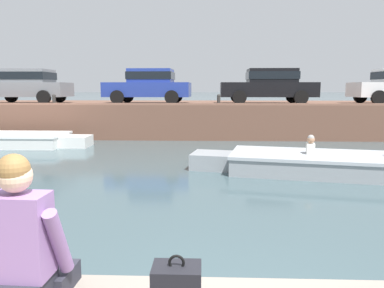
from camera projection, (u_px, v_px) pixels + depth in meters
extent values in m
plane|color=#3D5156|center=(216.00, 177.00, 9.07)|extent=(400.00, 400.00, 0.00)
cube|color=brown|center=(211.00, 118.00, 18.21)|extent=(60.00, 6.00, 1.46)
cube|color=brown|center=(212.00, 104.00, 15.25)|extent=(60.00, 0.24, 0.08)
cube|color=white|center=(76.00, 141.00, 13.83)|extent=(1.00, 1.00, 0.40)
cube|color=#93999E|center=(345.00, 166.00, 9.34)|extent=(5.82, 2.93, 0.42)
cube|color=#93999E|center=(213.00, 160.00, 10.12)|extent=(1.29, 1.23, 0.42)
cube|color=#B1B7BD|center=(345.00, 157.00, 9.30)|extent=(5.89, 3.00, 0.08)
cube|color=brown|center=(363.00, 161.00, 9.22)|extent=(0.57, 1.69, 0.06)
cube|color=silver|center=(310.00, 152.00, 9.49)|extent=(0.26, 0.35, 0.44)
sphere|color=#A37556|center=(311.00, 140.00, 9.44)|extent=(0.19, 0.19, 0.19)
sphere|color=gray|center=(311.00, 138.00, 9.43)|extent=(0.17, 0.17, 0.17)
cube|color=slate|center=(26.00, 90.00, 17.22)|extent=(3.87, 1.83, 0.64)
cube|color=slate|center=(29.00, 76.00, 17.13)|extent=(1.94, 1.59, 0.60)
cube|color=black|center=(29.00, 76.00, 17.13)|extent=(2.02, 1.63, 0.33)
cylinder|color=black|center=(11.00, 96.00, 18.21)|extent=(0.60, 0.18, 0.60)
cylinder|color=black|center=(44.00, 97.00, 16.33)|extent=(0.60, 0.18, 0.60)
cylinder|color=black|center=(60.00, 96.00, 18.14)|extent=(0.60, 0.18, 0.60)
cube|color=#233893|center=(148.00, 90.00, 17.01)|extent=(3.89, 1.91, 0.64)
cube|color=#233893|center=(151.00, 76.00, 16.91)|extent=(1.96, 1.64, 0.60)
cube|color=black|center=(151.00, 76.00, 16.91)|extent=(2.04, 1.67, 0.33)
cylinder|color=black|center=(117.00, 97.00, 16.23)|extent=(0.60, 0.20, 0.60)
cylinder|color=black|center=(127.00, 96.00, 18.04)|extent=(0.60, 0.20, 0.60)
cylinder|color=black|center=(172.00, 97.00, 16.07)|extent=(0.60, 0.20, 0.60)
cylinder|color=black|center=(176.00, 96.00, 17.89)|extent=(0.60, 0.20, 0.60)
cube|color=black|center=(267.00, 90.00, 16.81)|extent=(4.23, 1.77, 0.64)
cube|color=black|center=(272.00, 76.00, 16.71)|extent=(2.12, 1.54, 0.60)
cube|color=black|center=(272.00, 76.00, 16.71)|extent=(2.21, 1.57, 0.33)
cylinder|color=black|center=(240.00, 97.00, 16.05)|extent=(0.60, 0.19, 0.60)
cylinder|color=black|center=(237.00, 96.00, 17.79)|extent=(0.60, 0.19, 0.60)
cylinder|color=black|center=(301.00, 97.00, 15.92)|extent=(0.60, 0.19, 0.60)
cylinder|color=black|center=(292.00, 96.00, 17.66)|extent=(0.60, 0.19, 0.60)
cylinder|color=black|center=(378.00, 97.00, 15.78)|extent=(0.60, 0.19, 0.60)
cylinder|color=black|center=(360.00, 96.00, 17.55)|extent=(0.60, 0.19, 0.60)
cylinder|color=#2D2B28|center=(54.00, 101.00, 15.61)|extent=(0.14, 0.14, 0.35)
sphere|color=#2D2B28|center=(54.00, 96.00, 15.58)|extent=(0.15, 0.15, 0.15)
cylinder|color=#2D2B28|center=(219.00, 101.00, 15.35)|extent=(0.14, 0.14, 0.35)
sphere|color=#2D2B28|center=(219.00, 96.00, 15.32)|extent=(0.15, 0.15, 0.15)
cube|color=#282833|center=(41.00, 278.00, 2.53)|extent=(0.45, 0.34, 0.14)
cube|color=#8C669E|center=(19.00, 236.00, 2.25)|extent=(0.37, 0.24, 0.52)
cylinder|color=#8C669E|center=(59.00, 242.00, 2.29)|extent=(0.10, 0.29, 0.47)
sphere|color=beige|center=(15.00, 176.00, 2.20)|extent=(0.20, 0.20, 0.20)
sphere|color=olive|center=(14.00, 170.00, 2.18)|extent=(0.19, 0.19, 0.19)
torus|color=black|center=(177.00, 263.00, 2.12)|extent=(0.10, 0.02, 0.10)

